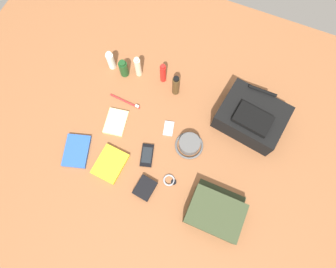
{
  "coord_description": "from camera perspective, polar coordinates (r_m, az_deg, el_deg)",
  "views": [
    {
      "loc": [
        0.18,
        -0.44,
        1.48
      ],
      "look_at": [
        0.0,
        0.0,
        0.04
      ],
      "focal_mm": 30.39,
      "sensor_mm": 36.0,
      "label": 1
    }
  ],
  "objects": [
    {
      "name": "ground_plane",
      "position": [
        1.57,
        -0.0,
        -0.59
      ],
      "size": [
        2.64,
        2.02,
        0.02
      ],
      "primitive_type": "cube",
      "color": "brown",
      "rests_on": "ground"
    },
    {
      "name": "backpack",
      "position": [
        1.58,
        16.39,
        3.27
      ],
      "size": [
        0.37,
        0.31,
        0.16
      ],
      "color": "black",
      "rests_on": "ground_plane"
    },
    {
      "name": "toiletry_pouch",
      "position": [
        1.46,
        9.48,
        -15.34
      ],
      "size": [
        0.26,
        0.24,
        0.1
      ],
      "color": "#384228",
      "rests_on": "ground_plane"
    },
    {
      "name": "bucket_hat",
      "position": [
        1.52,
        4.3,
        -2.08
      ],
      "size": [
        0.15,
        0.15,
        0.06
      ],
      "color": "#565656",
      "rests_on": "ground_plane"
    },
    {
      "name": "toothpaste_tube",
      "position": [
        1.72,
        -11.41,
        14.25
      ],
      "size": [
        0.04,
        0.04,
        0.13
      ],
      "color": "white",
      "rests_on": "ground_plane"
    },
    {
      "name": "shampoo_bottle",
      "position": [
        1.69,
        -8.9,
        12.87
      ],
      "size": [
        0.05,
        0.05,
        0.12
      ],
      "color": "#19471E",
      "rests_on": "ground_plane"
    },
    {
      "name": "lotion_bottle",
      "position": [
        1.66,
        -6.05,
        13.24
      ],
      "size": [
        0.04,
        0.04,
        0.15
      ],
      "color": "beige",
      "rests_on": "ground_plane"
    },
    {
      "name": "sunscreen_spray",
      "position": [
        1.63,
        -1.01,
        12.09
      ],
      "size": [
        0.03,
        0.03,
        0.15
      ],
      "color": "red",
      "rests_on": "ground_plane"
    },
    {
      "name": "cologne_bottle",
      "position": [
        1.59,
        1.59,
        9.71
      ],
      "size": [
        0.04,
        0.04,
        0.16
      ],
      "color": "#473319",
      "rests_on": "ground_plane"
    },
    {
      "name": "paperback_novel",
      "position": [
        1.6,
        -17.85,
        -3.25
      ],
      "size": [
        0.17,
        0.21,
        0.02
      ],
      "color": "blue",
      "rests_on": "ground_plane"
    },
    {
      "name": "travel_guidebook",
      "position": [
        1.54,
        -11.52,
        -5.91
      ],
      "size": [
        0.15,
        0.18,
        0.02
      ],
      "color": "yellow",
      "rests_on": "ground_plane"
    },
    {
      "name": "cell_phone",
      "position": [
        1.53,
        -4.24,
        -4.28
      ],
      "size": [
        0.1,
        0.14,
        0.01
      ],
      "color": "black",
      "rests_on": "ground_plane"
    },
    {
      "name": "media_player",
      "position": [
        1.57,
        0.12,
        1.11
      ],
      "size": [
        0.07,
        0.09,
        0.01
      ],
      "color": "#B7B7BC",
      "rests_on": "ground_plane"
    },
    {
      "name": "wristwatch",
      "position": [
        1.49,
        0.33,
        -9.3
      ],
      "size": [
        0.07,
        0.06,
        0.01
      ],
      "color": "#99999E",
      "rests_on": "ground_plane"
    },
    {
      "name": "toothbrush",
      "position": [
        1.64,
        -8.32,
        6.41
      ],
      "size": [
        0.19,
        0.02,
        0.02
      ],
      "color": "red",
      "rests_on": "ground_plane"
    },
    {
      "name": "wallet",
      "position": [
        1.49,
        -4.63,
        -10.76
      ],
      "size": [
        0.1,
        0.12,
        0.02
      ],
      "primitive_type": "cube",
      "rotation": [
        0.0,
        0.0,
        -0.12
      ],
      "color": "black",
      "rests_on": "ground_plane"
    },
    {
      "name": "notepad",
      "position": [
        1.6,
        -10.4,
        2.38
      ],
      "size": [
        0.13,
        0.17,
        0.02
      ],
      "primitive_type": "cube",
      "rotation": [
        0.0,
        0.0,
        0.18
      ],
      "color": "beige",
      "rests_on": "ground_plane"
    }
  ]
}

